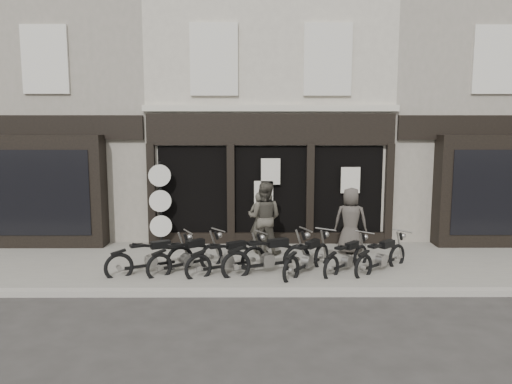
{
  "coord_description": "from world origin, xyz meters",
  "views": [
    {
      "loc": [
        -0.48,
        -11.44,
        3.65
      ],
      "look_at": [
        -0.43,
        1.6,
        1.82
      ],
      "focal_mm": 35.0,
      "sensor_mm": 36.0,
      "label": 1
    }
  ],
  "objects_px": {
    "motorcycle_2": "(228,261)",
    "advert_sign_post": "(161,208)",
    "motorcycle_3": "(268,259)",
    "motorcycle_5": "(347,260)",
    "man_centre": "(264,218)",
    "motorcycle_4": "(308,260)",
    "motorcycle_0": "(151,260)",
    "motorcycle_6": "(381,259)",
    "man_left": "(260,222)",
    "motorcycle_1": "(187,259)",
    "man_right": "(351,221)"
  },
  "relations": [
    {
      "from": "motorcycle_0",
      "to": "man_right",
      "type": "distance_m",
      "value": 5.34
    },
    {
      "from": "motorcycle_2",
      "to": "motorcycle_3",
      "type": "bearing_deg",
      "value": -29.87
    },
    {
      "from": "motorcycle_5",
      "to": "motorcycle_6",
      "type": "xyz_separation_m",
      "value": [
        0.83,
        -0.01,
        0.02
      ]
    },
    {
      "from": "motorcycle_0",
      "to": "man_right",
      "type": "bearing_deg",
      "value": -8.57
    },
    {
      "from": "motorcycle_2",
      "to": "motorcycle_3",
      "type": "relative_size",
      "value": 0.89
    },
    {
      "from": "motorcycle_2",
      "to": "motorcycle_5",
      "type": "bearing_deg",
      "value": -26.07
    },
    {
      "from": "motorcycle_4",
      "to": "advert_sign_post",
      "type": "relative_size",
      "value": 0.72
    },
    {
      "from": "motorcycle_0",
      "to": "motorcycle_6",
      "type": "bearing_deg",
      "value": -25.49
    },
    {
      "from": "motorcycle_0",
      "to": "motorcycle_2",
      "type": "xyz_separation_m",
      "value": [
        1.81,
        -0.04,
        -0.0
      ]
    },
    {
      "from": "motorcycle_1",
      "to": "motorcycle_5",
      "type": "height_order",
      "value": "motorcycle_1"
    },
    {
      "from": "motorcycle_6",
      "to": "motorcycle_4",
      "type": "bearing_deg",
      "value": 142.05
    },
    {
      "from": "motorcycle_3",
      "to": "motorcycle_5",
      "type": "xyz_separation_m",
      "value": [
        1.9,
        0.2,
        -0.07
      ]
    },
    {
      "from": "motorcycle_4",
      "to": "motorcycle_3",
      "type": "bearing_deg",
      "value": 129.07
    },
    {
      "from": "man_centre",
      "to": "advert_sign_post",
      "type": "relative_size",
      "value": 0.76
    },
    {
      "from": "motorcycle_1",
      "to": "motorcycle_5",
      "type": "distance_m",
      "value": 3.84
    },
    {
      "from": "motorcycle_0",
      "to": "man_right",
      "type": "relative_size",
      "value": 1.1
    },
    {
      "from": "motorcycle_2",
      "to": "motorcycle_5",
      "type": "height_order",
      "value": "motorcycle_2"
    },
    {
      "from": "motorcycle_2",
      "to": "advert_sign_post",
      "type": "xyz_separation_m",
      "value": [
        -2.02,
        2.5,
        0.84
      ]
    },
    {
      "from": "motorcycle_2",
      "to": "man_centre",
      "type": "distance_m",
      "value": 2.11
    },
    {
      "from": "motorcycle_1",
      "to": "man_centre",
      "type": "relative_size",
      "value": 0.91
    },
    {
      "from": "motorcycle_5",
      "to": "man_right",
      "type": "bearing_deg",
      "value": 28.21
    },
    {
      "from": "motorcycle_4",
      "to": "motorcycle_6",
      "type": "relative_size",
      "value": 1.1
    },
    {
      "from": "man_right",
      "to": "advert_sign_post",
      "type": "bearing_deg",
      "value": 3.96
    },
    {
      "from": "man_left",
      "to": "advert_sign_post",
      "type": "xyz_separation_m",
      "value": [
        -2.82,
        0.57,
        0.29
      ]
    },
    {
      "from": "motorcycle_4",
      "to": "motorcycle_5",
      "type": "xyz_separation_m",
      "value": [
        0.97,
        0.14,
        -0.03
      ]
    },
    {
      "from": "motorcycle_1",
      "to": "man_right",
      "type": "relative_size",
      "value": 0.99
    },
    {
      "from": "motorcycle_6",
      "to": "motorcycle_0",
      "type": "bearing_deg",
      "value": 139.57
    },
    {
      "from": "motorcycle_0",
      "to": "motorcycle_5",
      "type": "relative_size",
      "value": 1.25
    },
    {
      "from": "motorcycle_3",
      "to": "motorcycle_0",
      "type": "bearing_deg",
      "value": 156.58
    },
    {
      "from": "advert_sign_post",
      "to": "man_left",
      "type": "bearing_deg",
      "value": -24.64
    },
    {
      "from": "advert_sign_post",
      "to": "motorcycle_1",
      "type": "bearing_deg",
      "value": -79.07
    },
    {
      "from": "motorcycle_2",
      "to": "man_right",
      "type": "relative_size",
      "value": 1.07
    },
    {
      "from": "motorcycle_0",
      "to": "motorcycle_2",
      "type": "bearing_deg",
      "value": -28.33
    },
    {
      "from": "motorcycle_0",
      "to": "motorcycle_4",
      "type": "xyz_separation_m",
      "value": [
        3.71,
        0.02,
        -0.01
      ]
    },
    {
      "from": "motorcycle_3",
      "to": "man_centre",
      "type": "relative_size",
      "value": 1.11
    },
    {
      "from": "motorcycle_5",
      "to": "man_left",
      "type": "xyz_separation_m",
      "value": [
        -2.07,
        1.74,
        0.58
      ]
    },
    {
      "from": "motorcycle_5",
      "to": "motorcycle_1",
      "type": "bearing_deg",
      "value": 131.93
    },
    {
      "from": "motorcycle_4",
      "to": "man_centre",
      "type": "distance_m",
      "value": 2.1
    },
    {
      "from": "advert_sign_post",
      "to": "man_centre",
      "type": "bearing_deg",
      "value": -27.15
    },
    {
      "from": "motorcycle_5",
      "to": "motorcycle_6",
      "type": "distance_m",
      "value": 0.83
    },
    {
      "from": "man_centre",
      "to": "motorcycle_2",
      "type": "bearing_deg",
      "value": 79.16
    },
    {
      "from": "motorcycle_1",
      "to": "motorcycle_4",
      "type": "relative_size",
      "value": 0.97
    },
    {
      "from": "man_centre",
      "to": "man_right",
      "type": "xyz_separation_m",
      "value": [
        2.32,
        -0.06,
        -0.07
      ]
    },
    {
      "from": "motorcycle_5",
      "to": "motorcycle_0",
      "type": "bearing_deg",
      "value": 133.58
    },
    {
      "from": "motorcycle_5",
      "to": "man_centre",
      "type": "distance_m",
      "value": 2.62
    },
    {
      "from": "motorcycle_0",
      "to": "man_centre",
      "type": "distance_m",
      "value": 3.29
    },
    {
      "from": "motorcycle_6",
      "to": "man_centre",
      "type": "xyz_separation_m",
      "value": [
        -2.78,
        1.59,
        0.71
      ]
    },
    {
      "from": "man_left",
      "to": "motorcycle_0",
      "type": "bearing_deg",
      "value": 55.33
    },
    {
      "from": "man_left",
      "to": "man_right",
      "type": "height_order",
      "value": "man_right"
    },
    {
      "from": "man_centre",
      "to": "motorcycle_1",
      "type": "bearing_deg",
      "value": 56.38
    }
  ]
}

